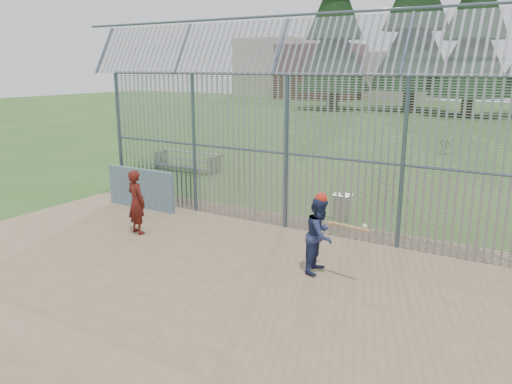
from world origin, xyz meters
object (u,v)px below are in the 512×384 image
Objects in this scene: batter at (320,235)px; onlooker at (136,202)px; bleacher at (187,160)px; trash_can at (342,207)px; dugout_wall at (141,188)px.

onlooker is (-5.00, -0.15, 0.03)m from batter.
onlooker is at bearing 87.90° from batter.
bleacher is at bearing 49.00° from batter.
bleacher is (-8.12, 3.24, 0.03)m from trash_can.
dugout_wall is 1.58× the size of batter.
batter is 0.96× the size of onlooker.
onlooker is 8.13m from bleacher.
batter is 0.53× the size of bleacher.
trash_can is (-0.95, 3.64, -0.43)m from batter.
trash_can is (4.06, 3.79, -0.46)m from onlooker.
onlooker reaches higher than dugout_wall.
trash_can is 8.74m from bleacher.
batter reaches higher than trash_can.
trash_can is 0.27× the size of bleacher.
dugout_wall is at bearing -160.74° from trash_can.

